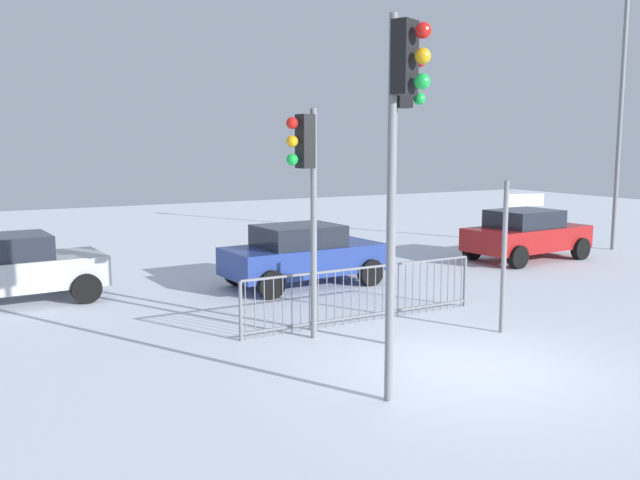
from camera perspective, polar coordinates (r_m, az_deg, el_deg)
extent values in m
plane|color=silver|center=(10.94, 12.62, -10.28)|extent=(60.00, 60.00, 0.00)
cylinder|color=slate|center=(8.92, 5.85, 2.14)|extent=(0.11, 0.11, 4.99)
cube|color=black|center=(8.85, 6.99, 14.70)|extent=(0.38, 0.33, 0.90)
sphere|color=red|center=(8.77, 8.50, 16.71)|extent=(0.20, 0.20, 0.20)
sphere|color=orange|center=(8.72, 8.46, 14.76)|extent=(0.20, 0.20, 0.20)
sphere|color=green|center=(8.69, 8.42, 12.80)|extent=(0.20, 0.20, 0.20)
cylinder|color=slate|center=(11.88, -0.52, 1.19)|extent=(0.11, 0.11, 3.97)
cube|color=black|center=(11.71, -1.23, 8.13)|extent=(0.23, 0.33, 0.90)
sphere|color=red|center=(11.60, -2.32, 9.61)|extent=(0.20, 0.20, 0.20)
sphere|color=orange|center=(11.59, -2.31, 8.12)|extent=(0.20, 0.20, 0.20)
sphere|color=green|center=(11.59, -2.31, 6.64)|extent=(0.20, 0.20, 0.20)
cylinder|color=slate|center=(11.51, 6.03, 3.39)|extent=(0.11, 0.11, 4.96)
cube|color=black|center=(11.56, 6.99, 12.97)|extent=(0.32, 0.38, 0.90)
sphere|color=red|center=(11.65, 8.24, 14.39)|extent=(0.20, 0.20, 0.20)
sphere|color=orange|center=(11.62, 8.21, 12.92)|extent=(0.20, 0.20, 0.20)
sphere|color=green|center=(11.60, 8.18, 11.45)|extent=(0.20, 0.20, 0.20)
cylinder|color=slate|center=(12.75, 14.92, -1.41)|extent=(0.09, 0.09, 2.74)
cube|color=white|center=(12.84, 16.61, 3.18)|extent=(0.69, 0.19, 0.22)
cube|color=slate|center=(13.14, 3.62, -2.30)|extent=(5.09, 0.17, 0.04)
cube|color=slate|center=(13.34, 3.59, -6.23)|extent=(5.09, 0.17, 0.04)
cylinder|color=slate|center=(12.08, -6.17, -5.79)|extent=(0.02, 0.02, 1.05)
cylinder|color=slate|center=(12.16, -5.38, -5.69)|extent=(0.02, 0.02, 1.05)
cylinder|color=slate|center=(12.23, -4.60, -5.60)|extent=(0.02, 0.02, 1.05)
cylinder|color=slate|center=(12.31, -3.84, -5.50)|extent=(0.02, 0.02, 1.05)
cylinder|color=slate|center=(12.39, -3.08, -5.41)|extent=(0.02, 0.02, 1.05)
cylinder|color=slate|center=(12.47, -2.33, -5.31)|extent=(0.02, 0.02, 1.05)
cylinder|color=slate|center=(12.55, -1.60, -5.22)|extent=(0.02, 0.02, 1.05)
cylinder|color=slate|center=(12.64, -0.87, -5.13)|extent=(0.02, 0.02, 1.05)
cylinder|color=slate|center=(12.73, -0.16, -5.03)|extent=(0.02, 0.02, 1.05)
cylinder|color=slate|center=(12.82, 0.55, -4.94)|extent=(0.02, 0.02, 1.05)
cylinder|color=slate|center=(12.91, 1.25, -4.85)|extent=(0.02, 0.02, 1.05)
cylinder|color=slate|center=(13.00, 1.93, -4.76)|extent=(0.02, 0.02, 1.05)
cylinder|color=slate|center=(13.10, 2.61, -4.67)|extent=(0.02, 0.02, 1.05)
cylinder|color=slate|center=(13.20, 3.27, -4.57)|extent=(0.02, 0.02, 1.05)
cylinder|color=slate|center=(13.30, 3.93, -4.49)|extent=(0.02, 0.02, 1.05)
cylinder|color=slate|center=(13.40, 4.58, -4.40)|extent=(0.02, 0.02, 1.05)
cylinder|color=slate|center=(13.50, 5.21, -4.31)|extent=(0.02, 0.02, 1.05)
cylinder|color=slate|center=(13.60, 5.84, -4.22)|extent=(0.02, 0.02, 1.05)
cylinder|color=slate|center=(13.71, 6.45, -4.13)|extent=(0.02, 0.02, 1.05)
cylinder|color=slate|center=(13.82, 7.06, -4.05)|extent=(0.02, 0.02, 1.05)
cylinder|color=slate|center=(13.93, 7.66, -3.96)|extent=(0.02, 0.02, 1.05)
cylinder|color=slate|center=(14.04, 8.25, -3.88)|extent=(0.02, 0.02, 1.05)
cylinder|color=slate|center=(14.15, 8.82, -3.80)|extent=(0.02, 0.02, 1.05)
cylinder|color=slate|center=(14.26, 9.39, -3.72)|extent=(0.02, 0.02, 1.05)
cylinder|color=slate|center=(14.38, 9.95, -3.64)|extent=(0.02, 0.02, 1.05)
cylinder|color=slate|center=(14.49, 10.50, -3.56)|extent=(0.02, 0.02, 1.05)
cylinder|color=slate|center=(14.61, 11.05, -3.48)|extent=(0.02, 0.02, 1.05)
cylinder|color=slate|center=(14.73, 11.58, -3.40)|extent=(0.02, 0.02, 1.05)
cylinder|color=slate|center=(12.05, -6.56, -5.84)|extent=(0.06, 0.06, 1.05)
cylinder|color=slate|center=(14.79, 11.84, -3.36)|extent=(0.06, 0.06, 1.05)
cube|color=navy|center=(16.53, -1.34, -1.57)|extent=(3.89, 1.91, 0.65)
cube|color=#1E232D|center=(16.37, -1.80, 0.28)|extent=(1.98, 1.61, 0.55)
cylinder|color=black|center=(18.00, 0.98, -1.83)|extent=(0.65, 0.26, 0.64)
cylinder|color=black|center=(16.62, 4.17, -2.68)|extent=(0.65, 0.26, 0.64)
cylinder|color=black|center=(16.70, -6.82, -2.66)|extent=(0.65, 0.26, 0.64)
cylinder|color=black|center=(15.21, -4.08, -3.68)|extent=(0.65, 0.26, 0.64)
cube|color=maroon|center=(21.07, 16.68, 0.17)|extent=(3.92, 1.99, 0.65)
cube|color=#1E232D|center=(20.89, 16.48, 1.64)|extent=(2.01, 1.64, 0.55)
cylinder|color=black|center=(22.68, 17.21, -0.14)|extent=(0.66, 0.27, 0.64)
cylinder|color=black|center=(21.65, 20.67, -0.67)|extent=(0.66, 0.27, 0.64)
cylinder|color=black|center=(20.69, 12.43, -0.73)|extent=(0.66, 0.27, 0.64)
cylinder|color=black|center=(19.55, 15.99, -1.35)|extent=(0.66, 0.27, 0.64)
cube|color=#B2B5BA|center=(16.11, -24.17, -2.53)|extent=(3.91, 1.95, 0.65)
cube|color=#1E232D|center=(16.01, -24.81, -0.64)|extent=(2.00, 1.62, 0.55)
cylinder|color=black|center=(17.23, -20.09, -2.77)|extent=(0.65, 0.26, 0.64)
cylinder|color=black|center=(15.60, -18.71, -3.79)|extent=(0.65, 0.26, 0.64)
cylinder|color=slate|center=(23.89, 23.47, 8.69)|extent=(0.14, 0.14, 7.90)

